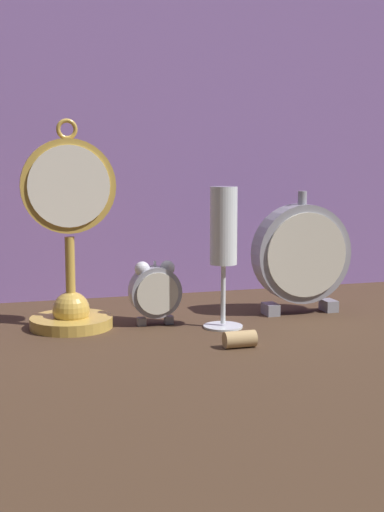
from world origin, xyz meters
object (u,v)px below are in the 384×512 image
object	(u,v)px
pocket_watch_on_stand	(70,253)
champagne_flute	(223,238)
wine_cork	(240,339)
alarm_clock_twin_bell	(155,290)
mantel_clock_silver	(301,254)

from	to	relation	value
pocket_watch_on_stand	champagne_flute	distance (m)	0.22
pocket_watch_on_stand	wine_cork	size ratio (longest dim) A/B	7.13
wine_cork	alarm_clock_twin_bell	bearing A→B (deg)	116.20
pocket_watch_on_stand	wine_cork	world-z (taller)	pocket_watch_on_stand
mantel_clock_silver	champagne_flute	distance (m)	0.16
mantel_clock_silver	wine_cork	size ratio (longest dim) A/B	4.59
champagne_flute	pocket_watch_on_stand	bearing A→B (deg)	164.03
alarm_clock_twin_bell	wine_cork	distance (m)	0.18
pocket_watch_on_stand	alarm_clock_twin_bell	world-z (taller)	pocket_watch_on_stand
alarm_clock_twin_bell	champagne_flute	world-z (taller)	champagne_flute
mantel_clock_silver	alarm_clock_twin_bell	bearing A→B (deg)	-177.09
pocket_watch_on_stand	mantel_clock_silver	bearing A→B (deg)	-0.75
alarm_clock_twin_bell	mantel_clock_silver	xyz separation A→B (m)	(0.24, 0.01, 0.04)
mantel_clock_silver	champagne_flute	bearing A→B (deg)	-159.46
alarm_clock_twin_bell	champagne_flute	xyz separation A→B (m)	(0.09, -0.04, 0.08)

